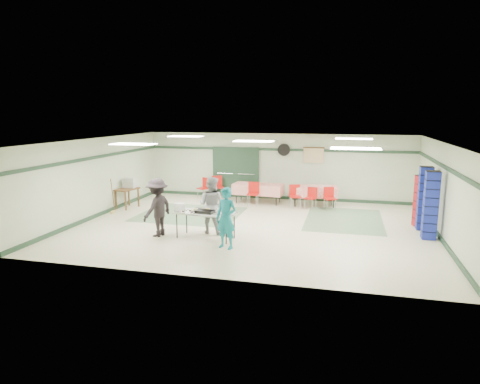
% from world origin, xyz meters
% --- Properties ---
extents(floor, '(11.00, 11.00, 0.00)m').
position_xyz_m(floor, '(0.00, 0.00, 0.00)').
color(floor, beige).
rests_on(floor, ground).
extents(ceiling, '(11.00, 11.00, 0.00)m').
position_xyz_m(ceiling, '(0.00, 0.00, 2.70)').
color(ceiling, silver).
rests_on(ceiling, wall_back).
extents(wall_back, '(11.00, 0.00, 11.00)m').
position_xyz_m(wall_back, '(0.00, 4.50, 1.35)').
color(wall_back, beige).
rests_on(wall_back, floor).
extents(wall_front, '(11.00, 0.00, 11.00)m').
position_xyz_m(wall_front, '(0.00, -4.50, 1.35)').
color(wall_front, beige).
rests_on(wall_front, floor).
extents(wall_left, '(0.00, 9.00, 9.00)m').
position_xyz_m(wall_left, '(-5.50, 0.00, 1.35)').
color(wall_left, beige).
rests_on(wall_left, floor).
extents(wall_right, '(0.00, 9.00, 9.00)m').
position_xyz_m(wall_right, '(5.50, 0.00, 1.35)').
color(wall_right, beige).
rests_on(wall_right, floor).
extents(trim_back, '(11.00, 0.06, 0.10)m').
position_xyz_m(trim_back, '(0.00, 4.47, 2.05)').
color(trim_back, '#1E3826').
rests_on(trim_back, wall_back).
extents(baseboard_back, '(11.00, 0.06, 0.12)m').
position_xyz_m(baseboard_back, '(0.00, 4.47, 0.06)').
color(baseboard_back, '#1E3826').
rests_on(baseboard_back, floor).
extents(trim_left, '(0.06, 9.00, 0.10)m').
position_xyz_m(trim_left, '(-5.47, 0.00, 2.05)').
color(trim_left, '#1E3826').
rests_on(trim_left, wall_back).
extents(baseboard_left, '(0.06, 9.00, 0.12)m').
position_xyz_m(baseboard_left, '(-5.47, 0.00, 0.06)').
color(baseboard_left, '#1E3826').
rests_on(baseboard_left, floor).
extents(trim_right, '(0.06, 9.00, 0.10)m').
position_xyz_m(trim_right, '(5.47, 0.00, 2.05)').
color(trim_right, '#1E3826').
rests_on(trim_right, wall_back).
extents(baseboard_right, '(0.06, 9.00, 0.12)m').
position_xyz_m(baseboard_right, '(5.47, 0.00, 0.06)').
color(baseboard_right, '#1E3826').
rests_on(baseboard_right, floor).
extents(green_patch_a, '(3.50, 3.00, 0.01)m').
position_xyz_m(green_patch_a, '(-2.50, 1.00, 0.00)').
color(green_patch_a, slate).
rests_on(green_patch_a, floor).
extents(green_patch_b, '(2.50, 3.50, 0.01)m').
position_xyz_m(green_patch_b, '(2.80, 1.50, 0.00)').
color(green_patch_b, slate).
rests_on(green_patch_b, floor).
extents(double_door_left, '(0.90, 0.06, 2.10)m').
position_xyz_m(double_door_left, '(-2.20, 4.44, 1.05)').
color(double_door_left, gray).
rests_on(double_door_left, floor).
extents(double_door_right, '(0.90, 0.06, 2.10)m').
position_xyz_m(double_door_right, '(-1.25, 4.44, 1.05)').
color(double_door_right, gray).
rests_on(double_door_right, floor).
extents(door_frame, '(2.00, 0.03, 2.15)m').
position_xyz_m(door_frame, '(-1.73, 4.42, 1.05)').
color(door_frame, '#1E3826').
rests_on(door_frame, floor).
extents(wall_fan, '(0.50, 0.10, 0.50)m').
position_xyz_m(wall_fan, '(0.30, 4.44, 2.05)').
color(wall_fan, black).
rests_on(wall_fan, wall_back).
extents(scroll_banner, '(0.80, 0.02, 0.60)m').
position_xyz_m(scroll_banner, '(1.50, 4.44, 1.85)').
color(scroll_banner, '#D7C286').
rests_on(scroll_banner, wall_back).
extents(serving_table, '(1.86, 0.95, 0.76)m').
position_xyz_m(serving_table, '(-1.03, -1.67, 0.71)').
color(serving_table, '#ADADA8').
rests_on(serving_table, floor).
extents(sheet_tray_right, '(0.66, 0.54, 0.02)m').
position_xyz_m(sheet_tray_right, '(-0.43, -1.67, 0.77)').
color(sheet_tray_right, silver).
rests_on(sheet_tray_right, serving_table).
extents(sheet_tray_mid, '(0.69, 0.56, 0.02)m').
position_xyz_m(sheet_tray_mid, '(-1.16, -1.56, 0.77)').
color(sheet_tray_mid, silver).
rests_on(sheet_tray_mid, serving_table).
extents(sheet_tray_left, '(0.61, 0.49, 0.02)m').
position_xyz_m(sheet_tray_left, '(-1.54, -1.84, 0.77)').
color(sheet_tray_left, silver).
rests_on(sheet_tray_left, serving_table).
extents(baking_pan, '(0.55, 0.39, 0.08)m').
position_xyz_m(baking_pan, '(-1.01, -1.74, 0.80)').
color(baking_pan, black).
rests_on(baking_pan, serving_table).
extents(foam_box_stack, '(0.27, 0.26, 0.23)m').
position_xyz_m(foam_box_stack, '(-1.81, -1.67, 0.87)').
color(foam_box_stack, white).
rests_on(foam_box_stack, serving_table).
extents(volunteer_teal, '(0.69, 0.55, 1.63)m').
position_xyz_m(volunteer_teal, '(-0.21, -2.40, 0.82)').
color(volunteer_teal, '#147A8D').
rests_on(volunteer_teal, floor).
extents(volunteer_grey, '(0.91, 0.76, 1.70)m').
position_xyz_m(volunteer_grey, '(-1.03, -1.08, 0.85)').
color(volunteer_grey, gray).
rests_on(volunteer_grey, floor).
extents(volunteer_dark, '(0.88, 1.22, 1.69)m').
position_xyz_m(volunteer_dark, '(-2.45, -1.77, 0.85)').
color(volunteer_dark, black).
rests_on(volunteer_dark, floor).
extents(dining_table_a, '(1.83, 1.00, 0.77)m').
position_xyz_m(dining_table_a, '(1.64, 3.48, 0.57)').
color(dining_table_a, red).
rests_on(dining_table_a, floor).
extents(dining_table_b, '(1.99, 0.98, 0.77)m').
position_xyz_m(dining_table_b, '(-0.56, 3.48, 0.57)').
color(dining_table_b, red).
rests_on(dining_table_b, floor).
extents(chair_a, '(0.48, 0.48, 0.81)m').
position_xyz_m(chair_a, '(1.58, 2.90, 0.50)').
color(chair_a, red).
rests_on(chair_a, floor).
extents(chair_b, '(0.51, 0.51, 0.88)m').
position_xyz_m(chair_b, '(0.97, 2.91, 0.54)').
color(chair_b, red).
rests_on(chair_b, floor).
extents(chair_c, '(0.51, 0.51, 0.85)m').
position_xyz_m(chair_c, '(2.24, 2.90, 0.52)').
color(chair_c, red).
rests_on(chair_c, floor).
extents(chair_d, '(0.43, 0.43, 0.91)m').
position_xyz_m(chair_d, '(-0.63, 2.92, 0.56)').
color(chair_d, red).
rests_on(chair_d, floor).
extents(chair_loose_a, '(0.60, 0.60, 0.94)m').
position_xyz_m(chair_loose_a, '(-2.39, 3.96, 0.58)').
color(chair_loose_a, red).
rests_on(chair_loose_a, floor).
extents(chair_loose_b, '(0.54, 0.54, 0.88)m').
position_xyz_m(chair_loose_b, '(-2.89, 3.75, 0.54)').
color(chair_loose_b, red).
rests_on(chair_loose_b, floor).
extents(crate_stack_blue_a, '(0.38, 0.38, 1.96)m').
position_xyz_m(crate_stack_blue_a, '(5.15, 0.83, 0.98)').
color(crate_stack_blue_a, navy).
rests_on(crate_stack_blue_a, floor).
extents(crate_stack_red, '(0.50, 0.50, 1.63)m').
position_xyz_m(crate_stack_red, '(5.15, 1.18, 0.81)').
color(crate_stack_red, maroon).
rests_on(crate_stack_red, floor).
extents(crate_stack_blue_b, '(0.38, 0.38, 1.96)m').
position_xyz_m(crate_stack_blue_b, '(5.15, -0.19, 0.98)').
color(crate_stack_blue_b, navy).
rests_on(crate_stack_blue_b, floor).
extents(printer_table, '(0.74, 0.98, 0.74)m').
position_xyz_m(printer_table, '(-5.15, 1.37, 0.64)').
color(printer_table, brown).
rests_on(printer_table, floor).
extents(office_printer, '(0.48, 0.42, 0.35)m').
position_xyz_m(office_printer, '(-5.15, 1.62, 0.92)').
color(office_printer, '#A8A7A3').
rests_on(office_printer, printer_table).
extents(broom, '(0.05, 0.20, 1.23)m').
position_xyz_m(broom, '(-5.23, 0.49, 0.64)').
color(broom, brown).
rests_on(broom, floor).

